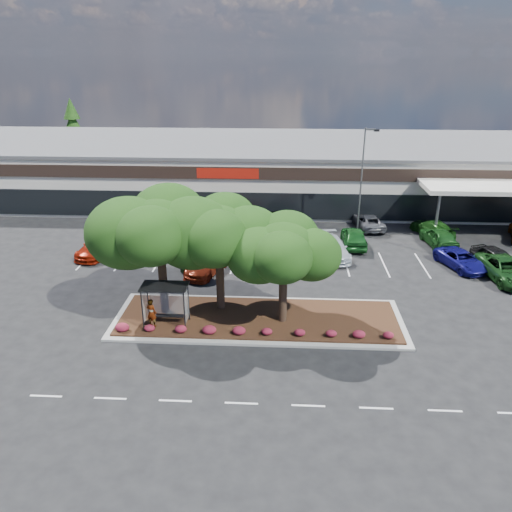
{
  "coord_description": "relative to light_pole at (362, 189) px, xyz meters",
  "views": [
    {
      "loc": [
        -0.6,
        -23.37,
        15.58
      ],
      "look_at": [
        -2.39,
        8.34,
        2.6
      ],
      "focal_mm": 35.0,
      "sensor_mm": 36.0,
      "label": 1
    }
  ],
  "objects": [
    {
      "name": "ground",
      "position": [
        -6.38,
        -20.5,
        -4.28
      ],
      "size": [
        160.0,
        160.0,
        0.0
      ],
      "primitive_type": "plane",
      "color": "black",
      "rests_on": "ground"
    },
    {
      "name": "retail_store",
      "position": [
        -6.31,
        13.41,
        -1.12
      ],
      "size": [
        80.4,
        25.2,
        6.25
      ],
      "color": "silver",
      "rests_on": "ground"
    },
    {
      "name": "landscape_island",
      "position": [
        -8.38,
        -16.5,
        -4.15
      ],
      "size": [
        18.0,
        6.0,
        0.26
      ],
      "color": "#9E9E99",
      "rests_on": "ground"
    },
    {
      "name": "lane_markings",
      "position": [
        -6.52,
        -10.07,
        -4.27
      ],
      "size": [
        33.12,
        20.06,
        0.01
      ],
      "color": "silver",
      "rests_on": "ground"
    },
    {
      "name": "shrub_row",
      "position": [
        -8.38,
        -18.6,
        -3.77
      ],
      "size": [
        17.0,
        0.8,
        0.5
      ],
      "primitive_type": null,
      "color": "maroon",
      "rests_on": "landscape_island"
    },
    {
      "name": "bus_shelter",
      "position": [
        -13.88,
        -17.55,
        -1.97
      ],
      "size": [
        2.75,
        1.55,
        2.59
      ],
      "color": "black",
      "rests_on": "landscape_island"
    },
    {
      "name": "island_tree_west",
      "position": [
        -14.38,
        -16.0,
        -0.07
      ],
      "size": [
        7.2,
        7.2,
        7.89
      ],
      "primitive_type": null,
      "color": "#173912",
      "rests_on": "landscape_island"
    },
    {
      "name": "island_tree_mid",
      "position": [
        -10.88,
        -15.3,
        -0.36
      ],
      "size": [
        6.6,
        6.6,
        7.32
      ],
      "primitive_type": null,
      "color": "#173912",
      "rests_on": "landscape_island"
    },
    {
      "name": "island_tree_east",
      "position": [
        -6.88,
        -16.8,
        -0.76
      ],
      "size": [
        5.8,
        5.8,
        6.5
      ],
      "primitive_type": null,
      "color": "#173912",
      "rests_on": "landscape_island"
    },
    {
      "name": "conifer_north_west",
      "position": [
        -36.38,
        25.5,
        0.72
      ],
      "size": [
        4.4,
        4.4,
        10.0
      ],
      "primitive_type": "cone",
      "color": "#173912",
      "rests_on": "ground"
    },
    {
      "name": "person_waiting",
      "position": [
        -14.71,
        -17.94,
        -3.12
      ],
      "size": [
        0.76,
        0.64,
        1.79
      ],
      "primitive_type": "imported",
      "rotation": [
        0.0,
        0.0,
        2.77
      ],
      "color": "#594C47",
      "rests_on": "landscape_island"
    },
    {
      "name": "light_pole",
      "position": [
        0.0,
        0.0,
        0.0
      ],
      "size": [
        1.43,
        0.61,
        9.66
      ],
      "rotation": [
        0.0,
        0.0,
        0.18
      ],
      "color": "#9E9E99",
      "rests_on": "ground"
    },
    {
      "name": "car_0",
      "position": [
        -22.16,
        -6.16,
        -3.52
      ],
      "size": [
        3.02,
        5.5,
        1.51
      ],
      "primitive_type": "imported",
      "rotation": [
        0.0,
        0.0,
        -0.18
      ],
      "color": "maroon",
      "rests_on": "ground"
    },
    {
      "name": "car_1",
      "position": [
        -14.31,
        -7.8,
        -3.54
      ],
      "size": [
        2.9,
        4.64,
        1.47
      ],
      "primitive_type": "imported",
      "rotation": [
        0.0,
        0.0,
        0.29
      ],
      "color": "#1B461D",
      "rests_on": "ground"
    },
    {
      "name": "car_2",
      "position": [
        -12.66,
        -9.37,
        -3.57
      ],
      "size": [
        3.42,
        5.25,
        1.41
      ],
      "primitive_type": "imported",
      "rotation": [
        0.0,
        0.0,
        -0.32
      ],
      "color": "maroon",
      "rests_on": "ground"
    },
    {
      "name": "car_3",
      "position": [
        -6.45,
        -7.83,
        -3.6
      ],
      "size": [
        2.25,
        4.3,
        1.35
      ],
      "primitive_type": "imported",
      "rotation": [
        0.0,
        0.0,
        0.21
      ],
      "color": "maroon",
      "rests_on": "ground"
    },
    {
      "name": "car_5",
      "position": [
        -2.87,
        -5.56,
        -3.51
      ],
      "size": [
        2.98,
        5.55,
        1.53
      ],
      "primitive_type": "imported",
      "rotation": [
        0.0,
        0.0,
        0.17
      ],
      "color": "silver",
      "rests_on": "ground"
    },
    {
      "name": "car_6",
      "position": [
        6.94,
        -7.3,
        -3.61
      ],
      "size": [
        3.67,
        5.24,
        1.33
      ],
      "primitive_type": "imported",
      "rotation": [
        0.0,
        0.0,
        0.34
      ],
      "color": "navy",
      "rests_on": "ground"
    },
    {
      "name": "car_7",
      "position": [
        9.65,
        -7.25,
        -3.48
      ],
      "size": [
        3.37,
        5.05,
        1.6
      ],
      "primitive_type": "imported",
      "rotation": [
        0.0,
        0.0,
        0.35
      ],
      "color": "black",
      "rests_on": "ground"
    },
    {
      "name": "car_8",
      "position": [
        9.52,
        -9.36,
        -3.47
      ],
      "size": [
        3.35,
        6.08,
        1.61
      ],
      "primitive_type": "imported",
      "rotation": [
        0.0,
        0.0,
        0.12
      ],
      "color": "#174117",
      "rests_on": "ground"
    },
    {
      "name": "car_9",
      "position": [
        -17.51,
        -2.53,
        -3.54
      ],
      "size": [
        2.07,
        4.61,
        1.47
      ],
      "primitive_type": "imported",
      "rotation": [
        0.0,
        0.0,
        3.26
      ],
      "color": "#691C04",
      "rests_on": "ground"
    },
    {
      "name": "car_10",
      "position": [
        -11.49,
        1.97,
        -3.43
      ],
      "size": [
        5.09,
        6.72,
        1.7
      ],
      "primitive_type": "imported",
      "rotation": [
        0.0,
        0.0,
        3.57
      ],
      "color": "maroon",
      "rests_on": "ground"
    },
    {
      "name": "car_11",
      "position": [
        -13.33,
        -2.62,
        -3.47
      ],
      "size": [
        2.44,
        5.08,
        1.61
      ],
      "primitive_type": "imported",
      "rotation": [
        0.0,
        0.0,
        2.98
      ],
      "color": "slate",
      "rests_on": "ground"
    },
    {
      "name": "car_12",
      "position": [
        -7.59,
        1.86,
        -3.5
      ],
      "size": [
        4.11,
        6.12,
        1.56
      ],
      "primitive_type": "imported",
      "rotation": [
        0.0,
        0.0,
        3.44
      ],
      "color": "black",
      "rests_on": "ground"
    },
    {
      "name": "car_13",
      "position": [
        -0.8,
        -2.96,
        -3.44
      ],
      "size": [
        2.01,
        4.91,
        1.67
      ],
      "primitive_type": "imported",
      "rotation": [
        0.0,
        0.0,
        3.13
      ],
      "color": "#16541C",
      "rests_on": "ground"
    },
    {
      "name": "car_14",
      "position": [
        1.15,
        1.81,
        -3.59
      ],
      "size": [
        2.89,
        5.18,
        1.37
      ],
      "primitive_type": "imported",
      "rotation": [
        0.0,
        0.0,
        3.27
      ],
      "color": "#4D4E55",
      "rests_on": "ground"
    },
    {
      "name": "car_15",
      "position": [
        6.7,
        0.1,
        -3.56
      ],
      "size": [
        3.7,
        5.36,
        1.44
      ],
      "primitive_type": "imported",
      "rotation": [
        0.0,
        0.0,
        3.52
      ],
      "color": "#184613",
      "rests_on": "ground"
    },
    {
      "name": "car_16",
      "position": [
        6.53,
        -2.58,
        -3.45
      ],
      "size": [
        2.56,
        5.05,
        1.65
      ],
      "primitive_type": "imported",
      "rotation": [
        0.0,
        0.0,
        3.27
      ],
      "color": "#184918",
      "rests_on": "ground"
    }
  ]
}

